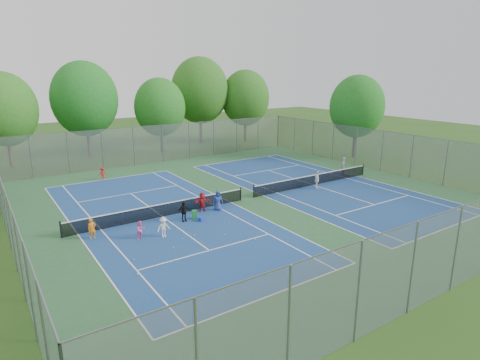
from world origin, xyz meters
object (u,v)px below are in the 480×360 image
net_left (162,210)px  net_right (314,180)px  instructor (343,167)px  ball_hopper (194,215)px  ball_crate (201,219)px

net_left → net_right: bearing=0.0°
net_left → instructor: bearing=2.7°
instructor → net_right: bearing=-31.0°
net_left → net_right: 14.00m
net_left → net_right: (14.00, 0.00, 0.00)m
ball_hopper → net_left: bearing=135.6°
ball_crate → net_right: bearing=10.1°
ball_crate → ball_hopper: 0.66m
ball_crate → instructor: (16.76, 3.05, 0.75)m
ball_hopper → instructor: bearing=8.2°
ball_crate → ball_hopper: bearing=106.8°
ball_crate → instructor: size_ratio=0.18×
net_left → instructor: size_ratio=7.30×
net_left → ball_crate: net_left is taller
instructor → net_left: bearing=-39.1°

